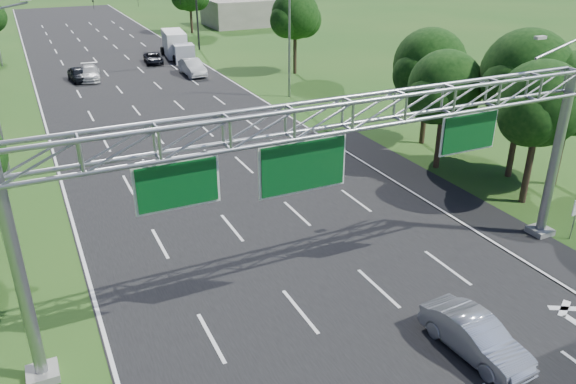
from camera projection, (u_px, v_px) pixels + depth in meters
ground at (200, 152)px, 37.49m from camera, size 220.00×220.00×0.00m
road at (200, 152)px, 37.49m from camera, size 18.00×180.00×0.02m
road_flare at (489, 222)px, 28.41m from camera, size 3.00×30.00×0.02m
sign_gantry at (349, 130)px, 20.00m from camera, size 23.50×1.00×9.56m
traffic_signal at (168, 8)px, 66.91m from camera, size 12.21×0.24×7.00m
streetlight_r_mid at (287, 33)px, 47.78m from camera, size 2.97×0.22×10.16m
tree_cluster_right at (498, 86)px, 32.23m from camera, size 9.91×14.60×8.68m
tree_verge_rd at (296, 17)px, 56.21m from camera, size 5.76×4.80×8.28m
building_right at (245, 12)px, 88.64m from camera, size 12.00×9.00×4.00m
silver_sedan at (475, 336)px, 19.26m from camera, size 1.77×4.30×1.38m
car_queue_a at (90, 73)px, 55.69m from camera, size 2.48×4.86×1.35m
car_queue_b at (153, 58)px, 62.80m from camera, size 2.28×4.22×1.12m
car_queue_c at (78, 74)px, 55.19m from camera, size 1.99×4.06×1.33m
car_queue_d at (192, 67)px, 57.46m from camera, size 1.76×4.88×1.60m
box_truck at (176, 46)px, 65.13m from camera, size 2.93×8.02×2.95m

